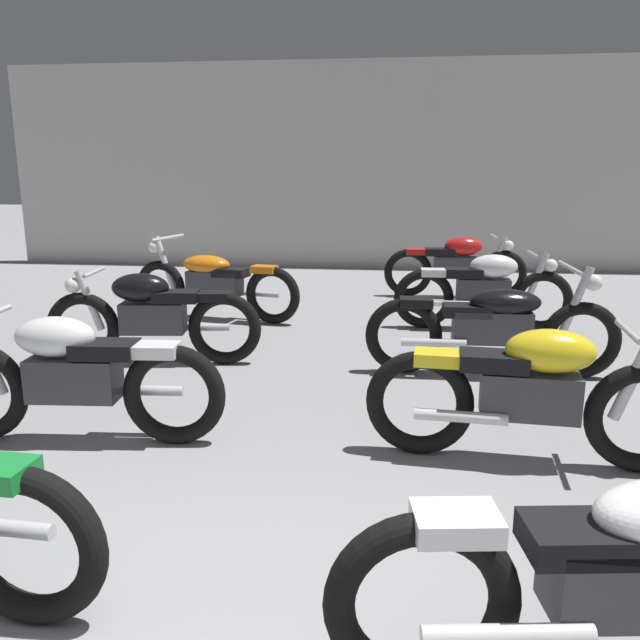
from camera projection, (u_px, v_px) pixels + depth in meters
name	position (u px, v px, depth m)	size (l,w,h in m)	color
back_wall	(364.00, 167.00, 11.38)	(13.00, 0.24, 3.60)	#BCBAB7
motorcycle_left_row_1	(73.00, 375.00, 4.13)	(1.97, 0.49, 0.88)	black
motorcycle_left_row_2	(152.00, 315.00, 5.82)	(1.97, 0.53, 0.88)	black
motorcycle_left_row_3	(214.00, 282.00, 7.61)	(2.14, 0.76, 0.97)	black
motorcycle_right_row_1	(531.00, 391.00, 3.83)	(1.97, 0.48, 0.88)	black
motorcycle_right_row_2	(493.00, 325.00, 5.49)	(2.17, 0.68, 0.97)	black
motorcycle_right_row_3	(484.00, 289.00, 7.10)	(1.97, 0.48, 0.88)	black
motorcycle_right_row_4	(456.00, 265.00, 8.91)	(1.97, 0.48, 0.88)	black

